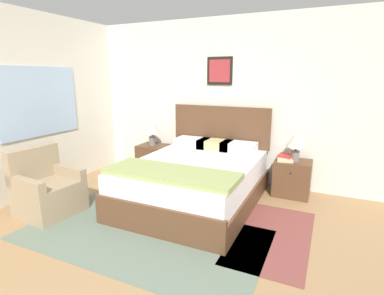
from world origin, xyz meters
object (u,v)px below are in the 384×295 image
object	(u,v)px
armchair	(47,191)
nightstand_by_door	(292,178)
bed	(195,179)
table_lamp_by_door	(296,141)
nightstand_near_window	(154,159)
table_lamp_near_window	(152,128)

from	to	relation	value
armchair	nightstand_by_door	xyz separation A→B (m)	(2.75, 1.91, -0.03)
bed	table_lamp_by_door	xyz separation A→B (m)	(1.20, 0.78, 0.50)
table_lamp_by_door	nightstand_near_window	bearing A→B (deg)	179.34
nightstand_near_window	table_lamp_by_door	size ratio (longest dim) A/B	1.20
nightstand_near_window	table_lamp_near_window	size ratio (longest dim) A/B	1.20
armchair	table_lamp_near_window	world-z (taller)	table_lamp_near_window
table_lamp_by_door	armchair	bearing A→B (deg)	-145.86
nightstand_by_door	table_lamp_near_window	bearing A→B (deg)	-179.33
table_lamp_near_window	armchair	bearing A→B (deg)	-101.77
table_lamp_near_window	table_lamp_by_door	bearing A→B (deg)	0.00
nightstand_by_door	table_lamp_by_door	distance (m)	0.56
bed	nightstand_by_door	bearing A→B (deg)	34.38
nightstand_by_door	nightstand_near_window	bearing A→B (deg)	180.00
armchair	table_lamp_near_window	bearing A→B (deg)	173.20
bed	armchair	size ratio (longest dim) A/B	2.51
nightstand_near_window	table_lamp_near_window	xyz separation A→B (m)	(0.00, -0.03, 0.56)
table_lamp_by_door	bed	bearing A→B (deg)	-146.98
nightstand_near_window	nightstand_by_door	size ratio (longest dim) A/B	1.00
bed	armchair	xyz separation A→B (m)	(-1.57, -1.10, -0.04)
table_lamp_near_window	nightstand_by_door	bearing A→B (deg)	0.67
armchair	nightstand_by_door	world-z (taller)	armchair
armchair	table_lamp_near_window	size ratio (longest dim) A/B	1.91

